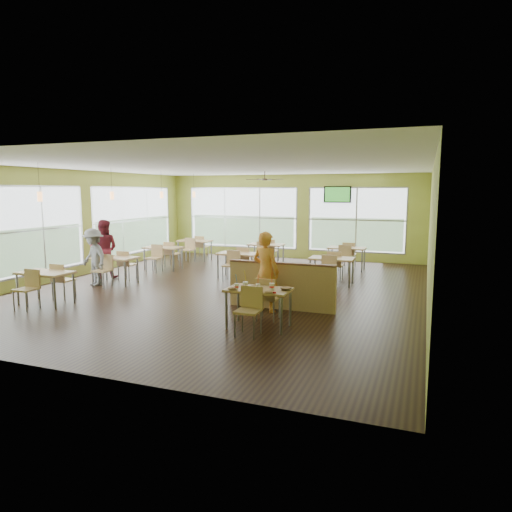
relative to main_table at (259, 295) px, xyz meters
name	(u,v)px	position (x,y,z in m)	size (l,w,h in m)	color
room	(227,228)	(-2.00, 3.00, 0.97)	(12.00, 12.04, 3.20)	black
window_bays	(193,223)	(-4.65, 6.08, 0.85)	(9.24, 10.24, 2.38)	white
main_table	(259,295)	(0.00, 0.00, 0.00)	(1.22, 1.52, 0.87)	tan
half_wall_divider	(281,286)	(0.00, 1.45, -0.11)	(2.40, 0.14, 1.04)	tan
dining_tables	(219,255)	(-3.05, 4.71, 0.00)	(6.92, 8.72, 0.87)	tan
pendant_lights	(137,195)	(-5.20, 3.68, 1.82)	(0.11, 7.31, 0.86)	#2D2119
ceiling_fan	(265,179)	(-2.00, 6.00, 2.32)	(1.25, 1.25, 0.29)	#2D2119
tv_backwall	(337,194)	(-0.20, 8.90, 1.82)	(1.00, 0.07, 0.60)	black
man_plaid	(266,272)	(-0.26, 1.15, 0.24)	(0.63, 0.42, 1.73)	#D14917
patron_maroon	(104,249)	(-6.02, 3.07, 0.24)	(0.85, 0.66, 1.74)	maroon
patron_grey	(94,257)	(-5.58, 2.09, 0.15)	(1.01, 0.58, 1.56)	slate
cup_blue	(237,286)	(-0.35, -0.24, 0.18)	(0.09, 0.09, 0.32)	white
cup_yellow	(245,285)	(-0.21, -0.15, 0.20)	(0.11, 0.11, 0.38)	white
cup_red_near	(258,287)	(0.03, -0.11, 0.18)	(0.08, 0.08, 0.30)	white
cup_red_far	(272,286)	(0.28, -0.06, 0.19)	(0.10, 0.10, 0.36)	white
food_basket	(286,289)	(0.52, 0.06, 0.15)	(0.22, 0.22, 0.05)	black
ketchup_cup	(274,293)	(0.40, -0.27, 0.13)	(0.06, 0.06, 0.03)	#AF0F09
wrapper_left	(232,289)	(-0.43, -0.26, 0.14)	(0.17, 0.16, 0.04)	#AA8352
wrapper_mid	(256,286)	(-0.08, 0.05, 0.14)	(0.21, 0.19, 0.05)	#AA8352
wrapper_right	(268,292)	(0.30, -0.30, 0.14)	(0.16, 0.14, 0.04)	#AA8352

